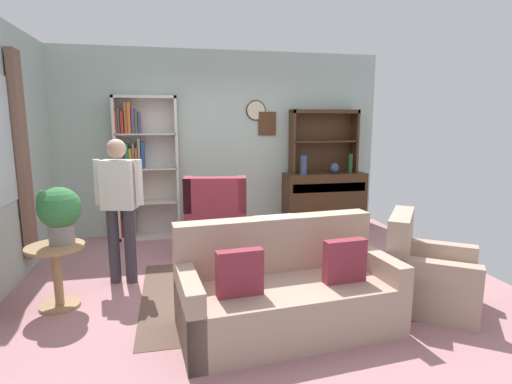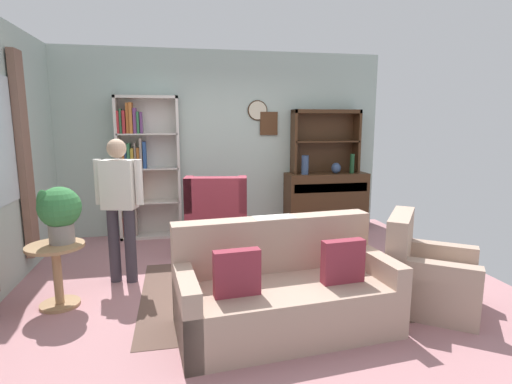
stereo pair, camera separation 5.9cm
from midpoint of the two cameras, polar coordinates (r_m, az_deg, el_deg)
name	(u,v)px [view 1 (the left image)]	position (r m, az deg, el deg)	size (l,w,h in m)	color
ground_plane	(251,280)	(4.60, -1.09, -12.33)	(5.40, 4.60, 0.02)	#B27A7F
wall_back	(225,143)	(6.37, -4.74, 6.96)	(5.00, 0.09, 2.80)	#ADC1B7
area_rug	(275,288)	(4.37, 2.32, -13.41)	(2.73, 1.91, 0.01)	brown
bookshelf	(141,167)	(6.18, -16.19, 3.44)	(0.90, 0.30, 2.10)	silver
sideboard	(324,198)	(6.61, 9.37, -0.85)	(1.30, 0.45, 0.92)	#422816
sideboard_hutch	(323,133)	(6.60, 9.29, 8.32)	(1.10, 0.26, 1.00)	#422816
vase_tall	(303,165)	(6.32, 6.48, 3.85)	(0.11, 0.11, 0.30)	#33476B
vase_round	(334,168)	(6.52, 10.78, 3.37)	(0.15, 0.15, 0.17)	#33476B
bottle_wine	(350,163)	(6.60, 12.96, 3.98)	(0.07, 0.07, 0.31)	#194223
couch_floral	(286,292)	(3.52, 3.76, -13.95)	(1.87, 1.01, 0.90)	tan
armchair_floral	(427,277)	(4.20, 22.66, -11.02)	(1.07, 1.07, 0.88)	tan
wingback_chair	(217,225)	(5.36, -5.92, -4.69)	(0.90, 0.92, 1.05)	maroon
plant_stand	(57,269)	(4.27, -26.73, -9.74)	(0.52, 0.52, 0.61)	#A87F56
potted_plant_large	(59,211)	(4.16, -26.53, -2.45)	(0.39, 0.39, 0.54)	gray
person_reading	(119,201)	(4.51, -19.15, -1.18)	(0.52, 0.28, 1.56)	#38333D
coffee_table	(269,251)	(4.38, 1.43, -8.42)	(0.80, 0.50, 0.42)	#422816
book_stack	(268,242)	(4.38, 1.38, -7.11)	(0.17, 0.15, 0.05)	#337247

